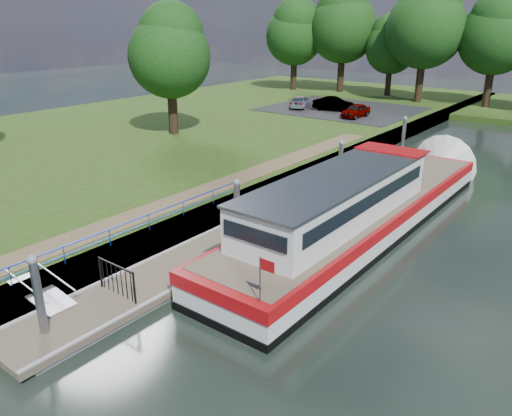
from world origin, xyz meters
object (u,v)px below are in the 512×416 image
Objects in this scene: car_a at (356,111)px; car_b at (334,104)px; car_c at (301,102)px; pontoon at (295,210)px; barge at (367,206)px.

car_a is 0.89× the size of car_b.
car_a is at bearing -128.60° from car_b.
car_b is (-3.28, 1.84, 0.05)m from car_a.
car_a reaches higher than car_c.
car_c is (-3.49, -0.47, -0.07)m from car_b.
car_a is (-7.81, 21.61, 1.25)m from pontoon.
car_b is at bearing 153.53° from car_a.
barge is 27.22m from car_b.
barge is 5.33× the size of car_c.
car_a is 6.92m from car_c.
barge is at bearing 8.47° from pontoon.
pontoon is at bearing 104.02° from car_c.
barge reaches higher than pontoon.
pontoon is 7.60× the size of car_b.
barge is at bearing -156.70° from car_b.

